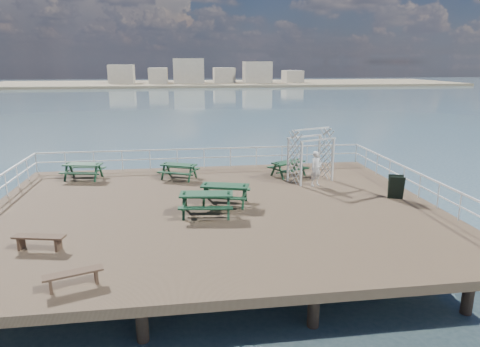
% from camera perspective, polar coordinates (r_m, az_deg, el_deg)
% --- Properties ---
extents(ground, '(18.00, 14.00, 0.30)m').
position_cam_1_polar(ground, '(17.41, -3.46, -4.99)').
color(ground, brown).
rests_on(ground, ground).
extents(sea_backdrop, '(300.00, 300.00, 9.20)m').
position_cam_1_polar(sea_backdrop, '(151.18, -2.79, 12.30)').
color(sea_backdrop, '#405C6B').
rests_on(sea_backdrop, ground).
extents(railing, '(17.77, 13.76, 1.10)m').
position_cam_1_polar(railing, '(19.57, -4.32, 0.35)').
color(railing, silver).
rests_on(railing, ground).
extents(picnic_table_a, '(2.09, 1.81, 0.89)m').
position_cam_1_polar(picnic_table_a, '(22.74, -20.20, 0.71)').
color(picnic_table_a, '#163E23').
rests_on(picnic_table_a, ground).
extents(picnic_table_b, '(2.16, 1.99, 0.85)m').
position_cam_1_polar(picnic_table_b, '(21.60, -8.17, 0.70)').
color(picnic_table_b, '#163E23').
rests_on(picnic_table_b, ground).
extents(picnic_table_c, '(2.17, 2.01, 0.84)m').
position_cam_1_polar(picnic_table_c, '(22.11, 6.47, 1.08)').
color(picnic_table_c, '#163E23').
rests_on(picnic_table_c, ground).
extents(picnic_table_d, '(2.19, 1.85, 0.98)m').
position_cam_1_polar(picnic_table_d, '(16.37, -4.49, -3.44)').
color(picnic_table_d, '#163E23').
rests_on(picnic_table_d, ground).
extents(picnic_table_e, '(2.28, 2.03, 0.94)m').
position_cam_1_polar(picnic_table_e, '(17.54, -2.01, -2.24)').
color(picnic_table_e, '#163E23').
rests_on(picnic_table_e, ground).
extents(flat_bench_near, '(1.53, 0.82, 0.43)m').
position_cam_1_polar(flat_bench_near, '(12.20, -21.35, -12.58)').
color(flat_bench_near, brown).
rests_on(flat_bench_near, ground).
extents(flat_bench_far, '(1.65, 0.71, 0.46)m').
position_cam_1_polar(flat_bench_far, '(14.85, -25.21, -7.94)').
color(flat_bench_far, brown).
rests_on(flat_bench_far, ground).
extents(trellis_arbor, '(2.37, 1.82, 2.62)m').
position_cam_1_polar(trellis_arbor, '(21.13, 9.39, 2.07)').
color(trellis_arbor, silver).
rests_on(trellis_arbor, ground).
extents(sandwich_board, '(0.74, 0.64, 1.04)m').
position_cam_1_polar(sandwich_board, '(19.44, 20.08, -1.75)').
color(sandwich_board, black).
rests_on(sandwich_board, ground).
extents(person, '(0.71, 0.60, 1.67)m').
position_cam_1_polar(person, '(20.40, 10.11, 0.64)').
color(person, white).
rests_on(person, ground).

